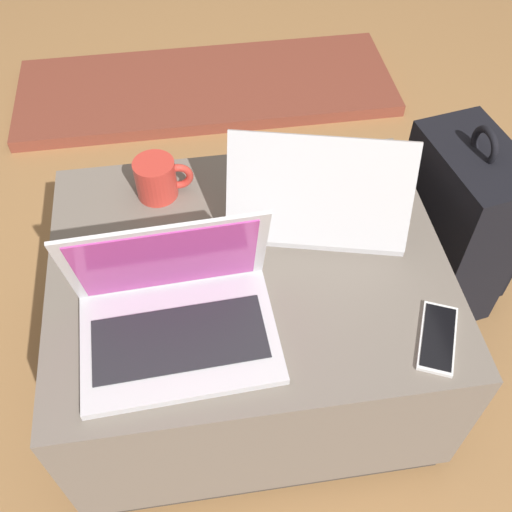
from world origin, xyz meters
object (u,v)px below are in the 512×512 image
Objects in this scene: backpack at (457,228)px; laptop_far at (317,202)px; cell_phone at (438,338)px; laptop_near at (175,311)px; coffee_mug at (158,178)px.

laptop_far is at bearing 92.06° from backpack.
cell_phone is at bearing 129.73° from laptop_far.
laptop_near is 0.48m from cell_phone.
laptop_near is at bearing 12.48° from cell_phone.
laptop_near is 0.82m from backpack.
coffee_mug is (-0.49, 0.45, 0.04)m from cell_phone.
cell_phone is at bearing -43.07° from coffee_mug.
cell_phone is 1.27× the size of coffee_mug.
laptop_near is 0.89× the size of laptop_far.
laptop_far is 0.37m from cell_phone.
laptop_far is 0.74× the size of backpack.
laptop_near reaches higher than laptop_far.
laptop_far is 3.21× the size of coffee_mug.
backpack is 4.33× the size of coffee_mug.
laptop_near is at bearing -87.25° from coffee_mug.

